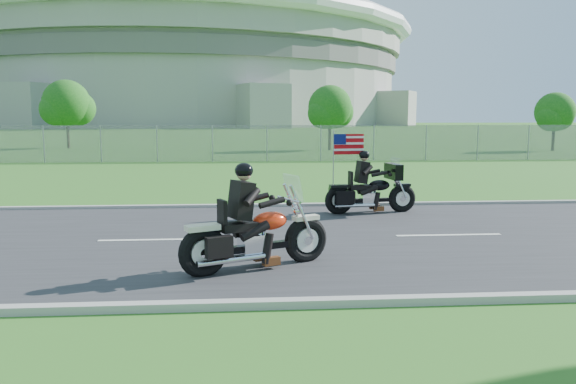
{
  "coord_description": "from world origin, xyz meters",
  "views": [
    {
      "loc": [
        -0.17,
        -11.09,
        2.48
      ],
      "look_at": [
        0.67,
        0.0,
        0.98
      ],
      "focal_mm": 35.0,
      "sensor_mm": 36.0,
      "label": 1
    }
  ],
  "objects": [
    {
      "name": "ground",
      "position": [
        0.0,
        0.0,
        0.0
      ],
      "size": [
        420.0,
        420.0,
        0.0
      ],
      "primitive_type": "plane",
      "color": "#295C1C",
      "rests_on": "ground"
    },
    {
      "name": "road",
      "position": [
        0.0,
        0.0,
        0.02
      ],
      "size": [
        120.0,
        8.0,
        0.04
      ],
      "primitive_type": "cube",
      "color": "#28282B",
      "rests_on": "ground"
    },
    {
      "name": "curb_north",
      "position": [
        0.0,
        4.05,
        0.05
      ],
      "size": [
        120.0,
        0.18,
        0.12
      ],
      "primitive_type": "cube",
      "color": "#9E9B93",
      "rests_on": "ground"
    },
    {
      "name": "curb_south",
      "position": [
        0.0,
        -4.05,
        0.05
      ],
      "size": [
        120.0,
        0.18,
        0.12
      ],
      "primitive_type": "cube",
      "color": "#9E9B93",
      "rests_on": "ground"
    },
    {
      "name": "fence",
      "position": [
        -5.0,
        20.0,
        1.0
      ],
      "size": [
        60.0,
        0.03,
        2.0
      ],
      "primitive_type": "cube",
      "color": "gray",
      "rests_on": "ground"
    },
    {
      "name": "stadium",
      "position": [
        -20.0,
        170.0,
        15.58
      ],
      "size": [
        140.4,
        140.4,
        29.2
      ],
      "color": "#A3A099",
      "rests_on": "ground"
    },
    {
      "name": "tree_fence_near",
      "position": [
        6.04,
        30.04,
        2.97
      ],
      "size": [
        3.52,
        3.28,
        4.75
      ],
      "color": "#382316",
      "rests_on": "ground"
    },
    {
      "name": "tree_fence_mid",
      "position": [
        -13.95,
        34.04,
        3.3
      ],
      "size": [
        3.96,
        3.69,
        5.3
      ],
      "color": "#382316",
      "rests_on": "ground"
    },
    {
      "name": "tree_fence_far",
      "position": [
        22.04,
        28.03,
        2.64
      ],
      "size": [
        3.08,
        2.87,
        4.2
      ],
      "color": "#382316",
      "rests_on": "ground"
    },
    {
      "name": "motorcycle_lead",
      "position": [
        -0.05,
        -2.24,
        0.56
      ],
      "size": [
        2.47,
        1.36,
        1.77
      ],
      "rotation": [
        0.0,
        0.0,
        0.43
      ],
      "color": "black",
      "rests_on": "ground"
    },
    {
      "name": "motorcycle_follow",
      "position": [
        2.99,
        2.86,
        0.56
      ],
      "size": [
        2.43,
        0.86,
        2.03
      ],
      "rotation": [
        0.0,
        0.0,
        0.12
      ],
      "color": "black",
      "rests_on": "ground"
    }
  ]
}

